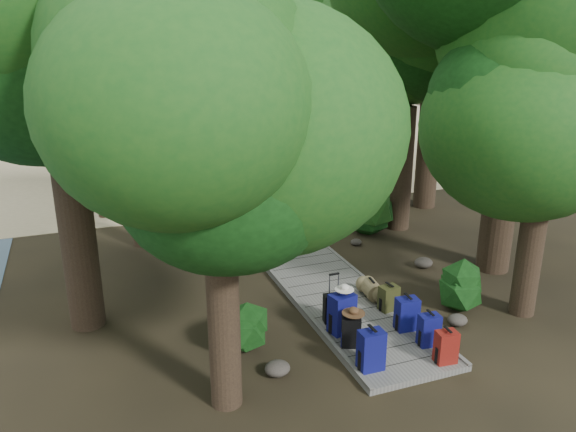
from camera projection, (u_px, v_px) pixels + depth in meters
name	position (u px, v px, depth m)	size (l,w,h in m)	color
ground	(308.00, 270.00, 13.85)	(120.00, 120.00, 0.00)	#312918
sand_beach	(184.00, 147.00, 28.04)	(40.00, 22.00, 0.02)	tan
boardwalk	(293.00, 253.00, 14.72)	(2.00, 12.00, 0.12)	slate
backpack_left_a	(371.00, 348.00, 9.51)	(0.42, 0.30, 0.80)	#120B6C
backpack_left_b	(351.00, 330.00, 10.22)	(0.35, 0.25, 0.64)	black
backpack_left_c	(342.00, 311.00, 10.67)	(0.47, 0.33, 0.87)	#120B6C
backpack_right_a	(446.00, 345.00, 9.72)	(0.36, 0.26, 0.65)	maroon
backpack_right_b	(429.00, 328.00, 10.25)	(0.37, 0.26, 0.67)	#120B6C
backpack_right_c	(407.00, 312.00, 10.79)	(0.42, 0.30, 0.71)	#120B6C
backpack_right_d	(389.00, 297.00, 11.56)	(0.38, 0.27, 0.58)	#3C3C1A
duffel_right_khaki	(371.00, 289.00, 12.14)	(0.38, 0.57, 0.38)	olive
suitcase_on_boardwalk	(333.00, 308.00, 11.09)	(0.38, 0.21, 0.59)	black
lone_suitcase_on_sand	(235.00, 178.00, 20.87)	(0.44, 0.25, 0.69)	black
hat_brown	(354.00, 310.00, 10.15)	(0.42, 0.42, 0.13)	#51351E
hat_white	(344.00, 287.00, 10.55)	(0.37, 0.37, 0.12)	silver
kayak	(115.00, 180.00, 21.37)	(0.72, 3.28, 0.33)	#A11B0D
sun_lounger	(282.00, 164.00, 23.26)	(0.62, 1.92, 0.62)	silver
tree_right_a	(546.00, 141.00, 10.62)	(4.35, 4.35, 7.26)	black
tree_right_b	(521.00, 32.00, 12.15)	(6.25, 6.25, 11.17)	black
tree_right_c	(408.00, 64.00, 15.30)	(5.48, 5.48, 9.48)	black
tree_right_d	(437.00, 45.00, 17.19)	(5.66, 5.66, 10.38)	black
tree_right_e	(350.00, 61.00, 20.12)	(5.05, 5.05, 9.08)	black
tree_right_f	(369.00, 52.00, 23.25)	(5.30, 5.30, 9.46)	black
tree_left_a	(218.00, 189.00, 7.83)	(4.24, 4.24, 7.06)	black
tree_left_b	(58.00, 80.00, 9.79)	(5.35, 5.35, 9.63)	black
tree_left_c	(132.00, 109.00, 14.30)	(4.27, 4.27, 7.43)	black
tree_back_a	(145.00, 57.00, 25.54)	(5.10, 5.10, 8.83)	black
tree_back_b	(221.00, 37.00, 26.43)	(5.90, 5.90, 10.54)	black
tree_back_c	(273.00, 50.00, 27.94)	(5.13, 5.13, 9.24)	black
tree_back_d	(59.00, 72.00, 24.26)	(4.63, 4.63, 7.72)	black
palm_right_a	(325.00, 86.00, 18.92)	(4.48, 4.48, 7.64)	#154212
palm_right_b	(317.00, 58.00, 23.57)	(4.62, 4.62, 8.93)	#154212
palm_right_c	(243.00, 76.00, 24.99)	(4.61, 4.61, 7.34)	#154212
palm_left_a	(84.00, 109.00, 16.53)	(4.27, 4.27, 6.79)	#154212
rock_left_a	(277.00, 368.00, 9.62)	(0.45, 0.40, 0.25)	#4C473F
rock_left_b	(226.00, 317.00, 11.38)	(0.37, 0.33, 0.20)	#4C473F
rock_left_c	(251.00, 260.00, 14.10)	(0.50, 0.45, 0.27)	#4C473F
rock_left_d	(182.00, 234.00, 16.06)	(0.27, 0.24, 0.15)	#4C473F
rock_right_a	(457.00, 320.00, 11.25)	(0.41, 0.37, 0.22)	#4C473F
rock_right_b	(424.00, 263.00, 13.96)	(0.46, 0.41, 0.25)	#4C473F
rock_right_c	(356.00, 242.00, 15.42)	(0.31, 0.28, 0.17)	#4C473F
shrub_left_a	(241.00, 326.00, 10.21)	(1.15, 1.15, 1.04)	#194F17
shrub_left_b	(222.00, 245.00, 14.24)	(0.99, 0.99, 0.89)	#194F17
shrub_left_c	(153.00, 204.00, 17.02)	(1.37, 1.37, 1.23)	#194F17
shrub_right_a	(460.00, 284.00, 11.95)	(1.10, 1.10, 0.99)	#194F17
shrub_right_b	(373.00, 210.00, 16.30)	(1.47, 1.47, 1.33)	#194F17
shrub_right_c	(299.00, 189.00, 19.40)	(0.89, 0.89, 0.80)	#194F17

